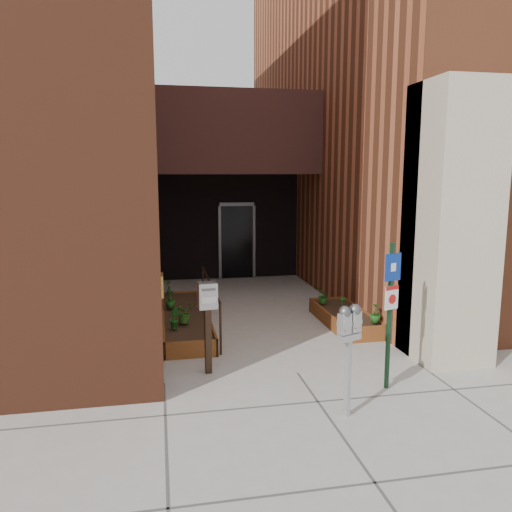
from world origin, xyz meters
TOP-DOWN VIEW (x-y plane):
  - ground at (0.00, 0.00)m, footprint 80.00×80.00m
  - architecture at (-0.18, 6.89)m, footprint 20.00×14.60m
  - planter_left at (-1.55, 2.70)m, footprint 0.90×3.60m
  - planter_right at (1.60, 2.20)m, footprint 0.80×2.20m
  - handrail at (-1.05, 2.65)m, footprint 0.04×3.34m
  - parking_meter at (0.24, -1.44)m, footprint 0.33×0.23m
  - sign_post at (1.10, -0.77)m, footprint 0.27×0.12m
  - payment_dropbox at (-1.33, 0.27)m, footprint 0.30×0.24m
  - shrub_left_a at (-1.60, 1.98)m, footprint 0.50×0.50m
  - shrub_left_b at (-1.80, 1.67)m, footprint 0.22×0.22m
  - shrub_left_c at (-1.83, 3.06)m, footprint 0.25×0.25m
  - shrub_left_d at (-1.83, 4.30)m, footprint 0.22×0.22m
  - shrub_right_a at (1.84, 1.30)m, footprint 0.21×0.21m
  - shrub_right_b at (1.51, 2.11)m, footprint 0.21×0.21m
  - shrub_right_c at (1.35, 2.82)m, footprint 0.39×0.39m

SIDE VIEW (x-z plane):
  - ground at x=0.00m, z-range 0.00..0.00m
  - planter_left at x=-1.55m, z-range -0.02..0.28m
  - planter_right at x=1.60m, z-range -0.02..0.28m
  - shrub_right_b at x=1.51m, z-range 0.30..0.61m
  - shrub_left_d at x=-1.83m, z-range 0.30..0.62m
  - shrub_right_c at x=1.35m, z-range 0.30..0.62m
  - shrub_left_b at x=-1.80m, z-range 0.30..0.65m
  - shrub_right_a at x=1.84m, z-range 0.30..0.67m
  - shrub_left_c at x=-1.83m, z-range 0.30..0.67m
  - shrub_left_a at x=-1.60m, z-range 0.30..0.69m
  - handrail at x=-1.05m, z-range 0.30..1.20m
  - payment_dropbox at x=-1.33m, z-range 0.31..1.72m
  - parking_meter at x=0.24m, z-range 0.39..1.83m
  - sign_post at x=1.10m, z-range 0.24..2.31m
  - architecture at x=-0.18m, z-range -0.02..9.98m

